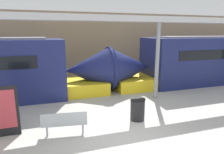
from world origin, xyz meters
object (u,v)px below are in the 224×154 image
(trash_bin, at_px, (138,109))
(poster_board, at_px, (0,112))
(bench_near, at_px, (65,122))
(support_column_near, at_px, (157,62))

(trash_bin, bearing_deg, poster_board, 177.98)
(bench_near, height_order, trash_bin, trash_bin)
(bench_near, bearing_deg, trash_bin, 16.68)
(bench_near, xyz_separation_m, support_column_near, (4.99, 2.69, 1.45))
(trash_bin, distance_m, poster_board, 4.93)
(bench_near, xyz_separation_m, trash_bin, (2.88, 0.46, -0.07))
(bench_near, relative_size, support_column_near, 0.39)
(trash_bin, height_order, poster_board, poster_board)
(poster_board, bearing_deg, trash_bin, -2.02)
(support_column_near, bearing_deg, bench_near, -151.64)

